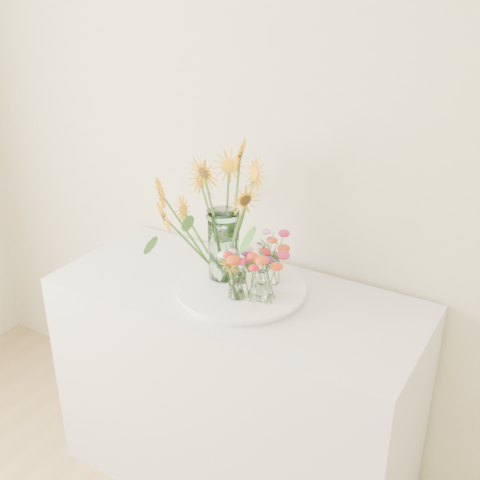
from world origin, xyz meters
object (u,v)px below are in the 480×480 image
Objects in this scene: mason_jar at (224,245)px; small_vase_a at (237,285)px; counter at (236,389)px; small_vase_c at (271,269)px; tray at (241,290)px; small_vase_b at (262,285)px.

small_vase_a is (0.12, -0.10, -0.08)m from mason_jar.
small_vase_c is (0.10, 0.09, 0.53)m from counter.
tray is 0.14m from small_vase_b.
small_vase_a is at bearing -54.45° from counter.
small_vase_c is at bearing 42.41° from counter.
small_vase_c is (0.08, 0.08, 0.07)m from tray.
counter is at bearing -25.90° from mason_jar.
counter is 0.62m from mason_jar.
small_vase_b is (0.11, -0.04, 0.07)m from tray.
mason_jar is 2.58× the size of small_vase_a.
small_vase_a is 0.90× the size of small_vase_b.
small_vase_b is at bearing -75.80° from small_vase_c.
small_vase_b is at bearing -19.34° from mason_jar.
mason_jar is 0.18m from small_vase_a.
counter is 5.17× the size of mason_jar.
mason_jar is 2.34× the size of small_vase_c.
tray is 1.68× the size of mason_jar.
small_vase_b is at bearing -15.44° from counter.
mason_jar is 0.23m from small_vase_b.
small_vase_a is at bearing -106.79° from small_vase_c.
mason_jar is at bearing 139.32° from small_vase_a.
small_vase_c is (0.17, 0.05, -0.08)m from mason_jar.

